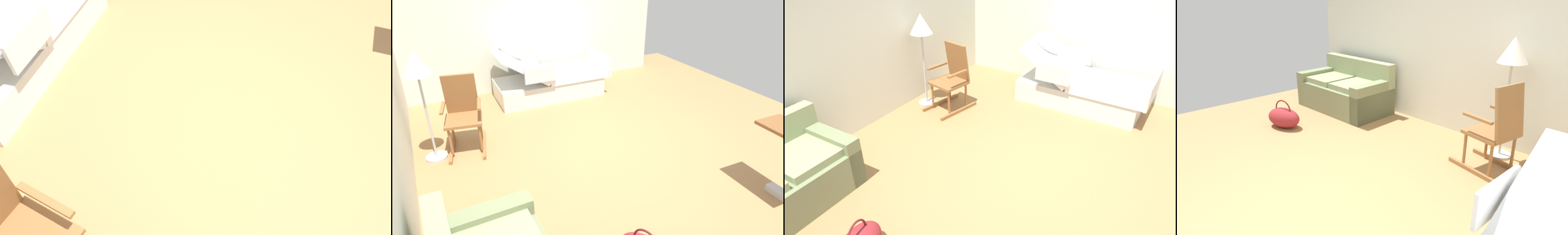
% 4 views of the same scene
% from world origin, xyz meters
% --- Properties ---
extents(ground_plane, '(7.16, 7.16, 0.00)m').
position_xyz_m(ground_plane, '(0.00, 0.00, 0.00)').
color(ground_plane, '#9E7247').
extents(back_wall, '(5.93, 0.10, 2.70)m').
position_xyz_m(back_wall, '(0.00, 2.55, 1.35)').
color(back_wall, silver).
rests_on(back_wall, ground).
extents(couch, '(1.61, 0.88, 0.85)m').
position_xyz_m(couch, '(-1.85, 1.98, 0.31)').
color(couch, '#737D57').
rests_on(couch, ground).
extents(rocking_chair, '(0.84, 0.61, 1.05)m').
position_xyz_m(rocking_chair, '(1.03, 1.77, 0.50)').
color(rocking_chair, brown).
rests_on(rocking_chair, ground).
extents(floor_lamp, '(0.34, 0.34, 1.48)m').
position_xyz_m(floor_lamp, '(0.90, 2.21, 1.23)').
color(floor_lamp, '#B2B5BA').
rests_on(floor_lamp, ground).
extents(duffel_bag, '(0.63, 0.46, 0.43)m').
position_xyz_m(duffel_bag, '(-1.84, 0.75, 0.15)').
color(duffel_bag, maroon).
rests_on(duffel_bag, ground).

